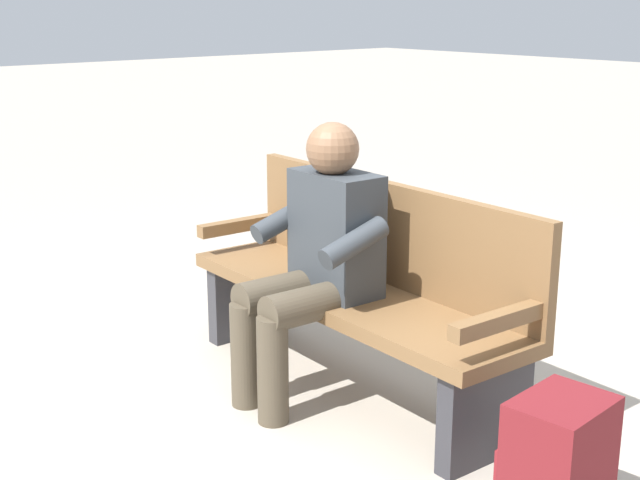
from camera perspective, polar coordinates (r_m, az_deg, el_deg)
The scene contains 4 objects.
ground_plane at distance 3.96m, azimuth 1.82°, elevation -9.49°, with size 40.00×40.00×0.00m, color #A89E8E.
bench_near at distance 3.83m, azimuth 2.70°, elevation -2.97°, with size 1.82×0.58×0.90m.
person_seated at distance 3.66m, azimuth -0.33°, elevation -1.04°, with size 0.59×0.59×1.18m.
backpack at distance 2.99m, azimuth 15.05°, elevation -13.94°, with size 0.31×0.34×0.45m.
Camera 1 is at (-2.65, 2.43, 1.66)m, focal length 49.43 mm.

